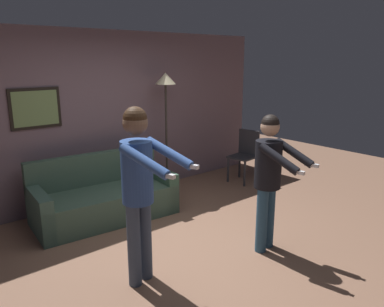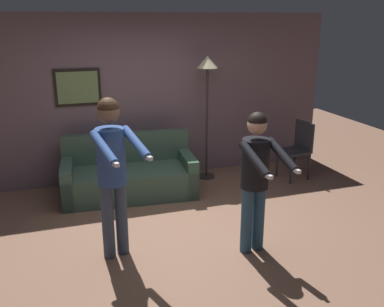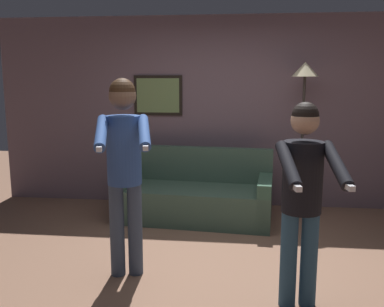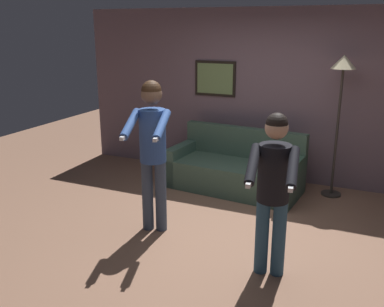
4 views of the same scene
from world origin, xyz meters
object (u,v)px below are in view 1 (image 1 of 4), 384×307
(couch, at_px, (104,199))
(dining_chair_distant, at_px, (245,153))
(torchiere_lamp, at_px, (166,93))
(person_standing_right, at_px, (269,172))
(person_standing_left, at_px, (139,179))

(couch, xyz_separation_m, dining_chair_distant, (2.74, -0.15, 0.25))
(torchiere_lamp, xyz_separation_m, dining_chair_distant, (1.40, -0.48, -1.11))
(couch, relative_size, person_standing_right, 1.23)
(person_standing_right, bearing_deg, dining_chair_distant, 47.68)
(person_standing_right, height_order, dining_chair_distant, person_standing_right)
(person_standing_right, distance_m, dining_chair_distant, 2.59)
(person_standing_right, relative_size, dining_chair_distant, 1.71)
(couch, distance_m, dining_chair_distant, 2.76)
(couch, height_order, person_standing_left, person_standing_left)
(torchiere_lamp, height_order, person_standing_left, torchiere_lamp)
(person_standing_left, height_order, dining_chair_distant, person_standing_left)
(dining_chair_distant, bearing_deg, couch, 176.86)
(couch, bearing_deg, person_standing_left, -105.00)
(torchiere_lamp, height_order, person_standing_right, torchiere_lamp)
(couch, relative_size, person_standing_left, 1.11)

